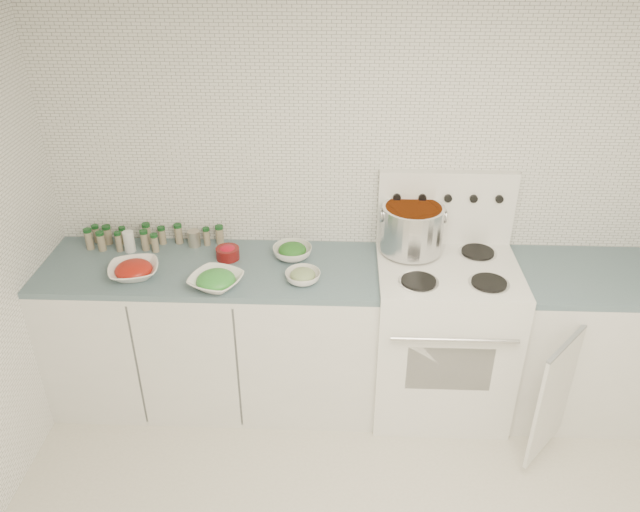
{
  "coord_description": "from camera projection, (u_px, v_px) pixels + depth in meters",
  "views": [
    {
      "loc": [
        -0.1,
        -1.72,
        2.65
      ],
      "look_at": [
        -0.21,
        1.14,
        1.01
      ],
      "focal_mm": 35.0,
      "sensor_mm": 36.0,
      "label": 1
    }
  ],
  "objects": [
    {
      "name": "bowl_broccoli",
      "position": [
        292.0,
        251.0,
        3.48
      ],
      "size": [
        0.27,
        0.27,
        0.09
      ],
      "color": "white",
      "rests_on": "counter_left"
    },
    {
      "name": "counter_right",
      "position": [
        585.0,
        341.0,
        3.56
      ],
      "size": [
        0.89,
        0.93,
        0.9
      ],
      "color": "white",
      "rests_on": "ground"
    },
    {
      "name": "counter_left",
      "position": [
        216.0,
        332.0,
        3.64
      ],
      "size": [
        1.85,
        0.62,
        0.9
      ],
      "color": "white",
      "rests_on": "ground"
    },
    {
      "name": "bowl_snowpea",
      "position": [
        216.0,
        280.0,
        3.22
      ],
      "size": [
        0.34,
        0.34,
        0.09
      ],
      "color": "white",
      "rests_on": "counter_left"
    },
    {
      "name": "tin_can",
      "position": [
        194.0,
        238.0,
        3.59
      ],
      "size": [
        0.09,
        0.09,
        0.09
      ],
      "primitive_type": "cylinder",
      "rotation": [
        0.0,
        0.0,
        -0.38
      ],
      "color": "#ABA190",
      "rests_on": "counter_left"
    },
    {
      "name": "stock_pot",
      "position": [
        412.0,
        227.0,
        3.42
      ],
      "size": [
        0.36,
        0.34,
        0.26
      ],
      "rotation": [
        0.0,
        0.0,
        0.35
      ],
      "color": "silver",
      "rests_on": "stove"
    },
    {
      "name": "stove",
      "position": [
        441.0,
        331.0,
        3.57
      ],
      "size": [
        0.76,
        0.7,
        1.36
      ],
      "color": "white",
      "rests_on": "ground"
    },
    {
      "name": "spice_cluster",
      "position": [
        142.0,
        237.0,
        3.59
      ],
      "size": [
        0.78,
        0.15,
        0.13
      ],
      "color": "gray",
      "rests_on": "counter_left"
    },
    {
      "name": "bowl_zucchini",
      "position": [
        303.0,
        276.0,
        3.26
      ],
      "size": [
        0.19,
        0.19,
        0.07
      ],
      "color": "white",
      "rests_on": "counter_left"
    },
    {
      "name": "bowl_pepper",
      "position": [
        228.0,
        252.0,
        3.47
      ],
      "size": [
        0.13,
        0.13,
        0.08
      ],
      "color": "maroon",
      "rests_on": "counter_left"
    },
    {
      "name": "bowl_tomato",
      "position": [
        134.0,
        270.0,
        3.31
      ],
      "size": [
        0.32,
        0.32,
        0.09
      ],
      "color": "white",
      "rests_on": "counter_left"
    },
    {
      "name": "room_walls",
      "position": [
        372.0,
        284.0,
        2.03
      ],
      "size": [
        3.54,
        3.04,
        2.52
      ],
      "color": "white",
      "rests_on": "ground"
    },
    {
      "name": "salt_canister",
      "position": [
        129.0,
        242.0,
        3.53
      ],
      "size": [
        0.08,
        0.08,
        0.12
      ],
      "primitive_type": "cylinder",
      "rotation": [
        0.0,
        0.0,
        0.39
      ],
      "color": "white",
      "rests_on": "counter_left"
    }
  ]
}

